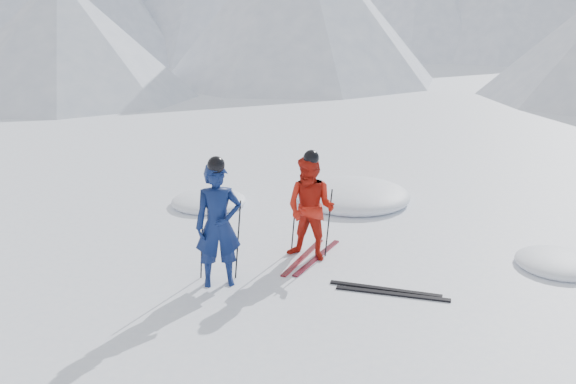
{
  "coord_description": "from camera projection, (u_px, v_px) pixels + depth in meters",
  "views": [
    {
      "loc": [
        -1.06,
        -9.36,
        4.15
      ],
      "look_at": [
        -2.03,
        0.5,
        1.1
      ],
      "focal_mm": 38.0,
      "sensor_mm": 36.0,
      "label": 1
    }
  ],
  "objects": [
    {
      "name": "skier_red",
      "position": [
        311.0,
        209.0,
        10.17
      ],
      "size": [
        1.05,
        0.93,
        1.79
      ],
      "primitive_type": "imported",
      "rotation": [
        0.0,
        0.0,
        -0.35
      ],
      "color": "#B41A0E",
      "rests_on": "ground"
    },
    {
      "name": "ground",
      "position": [
        408.0,
        268.0,
        10.02
      ],
      "size": [
        160.0,
        160.0,
        0.0
      ],
      "primitive_type": "plane",
      "color": "white",
      "rests_on": "ground"
    },
    {
      "name": "pole_blue_left",
      "position": [
        202.0,
        241.0,
        9.45
      ],
      "size": [
        0.13,
        0.09,
        1.28
      ],
      "primitive_type": "cylinder",
      "rotation": [
        0.05,
        0.08,
        0.0
      ],
      "color": "black",
      "rests_on": "ground"
    },
    {
      "name": "snow_lumps",
      "position": [
        344.0,
        207.0,
        13.03
      ],
      "size": [
        7.99,
        5.19,
        0.55
      ],
      "color": "white",
      "rests_on": "ground"
    },
    {
      "name": "ski_worn_right",
      "position": [
        317.0,
        257.0,
        10.41
      ],
      "size": [
        0.72,
        1.61,
        0.03
      ],
      "primitive_type": "cube",
      "rotation": [
        0.0,
        0.0,
        -0.39
      ],
      "color": "black",
      "rests_on": "ground"
    },
    {
      "name": "ski_worn_left",
      "position": [
        303.0,
        257.0,
        10.44
      ],
      "size": [
        0.61,
        1.64,
        0.03
      ],
      "primitive_type": "cube",
      "rotation": [
        0.0,
        0.0,
        -0.32
      ],
      "color": "black",
      "rests_on": "ground"
    },
    {
      "name": "ski_loose_b",
      "position": [
        392.0,
        294.0,
        9.1
      ],
      "size": [
        1.69,
        0.37,
        0.03
      ],
      "primitive_type": "cube",
      "rotation": [
        0.0,
        0.0,
        1.4
      ],
      "color": "black",
      "rests_on": "ground"
    },
    {
      "name": "pole_red_left",
      "position": [
        294.0,
        220.0,
        10.52
      ],
      "size": [
        0.12,
        0.09,
        1.19
      ],
      "primitive_type": "cylinder",
      "rotation": [
        0.06,
        0.08,
        0.0
      ],
      "color": "black",
      "rests_on": "ground"
    },
    {
      "name": "ski_loose_a",
      "position": [
        385.0,
        289.0,
        9.25
      ],
      "size": [
        1.68,
        0.43,
        0.03
      ],
      "primitive_type": "cube",
      "rotation": [
        0.0,
        0.0,
        1.37
      ],
      "color": "black",
      "rests_on": "ground"
    },
    {
      "name": "pole_blue_right",
      "position": [
        238.0,
        240.0,
        9.5
      ],
      "size": [
        0.13,
        0.08,
        1.28
      ],
      "primitive_type": "cylinder",
      "rotation": [
        -0.04,
        0.08,
        0.0
      ],
      "color": "black",
      "rests_on": "ground"
    },
    {
      "name": "pole_red_right",
      "position": [
        329.0,
        223.0,
        10.37
      ],
      "size": [
        0.12,
        0.08,
        1.19
      ],
      "primitive_type": "cylinder",
      "rotation": [
        -0.05,
        0.08,
        0.0
      ],
      "color": "black",
      "rests_on": "ground"
    },
    {
      "name": "skier_blue",
      "position": [
        218.0,
        225.0,
        9.19
      ],
      "size": [
        0.81,
        0.65,
        1.93
      ],
      "primitive_type": "imported",
      "rotation": [
        0.0,
        0.0,
        0.3
      ],
      "color": "#0C1B4C",
      "rests_on": "ground"
    }
  ]
}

